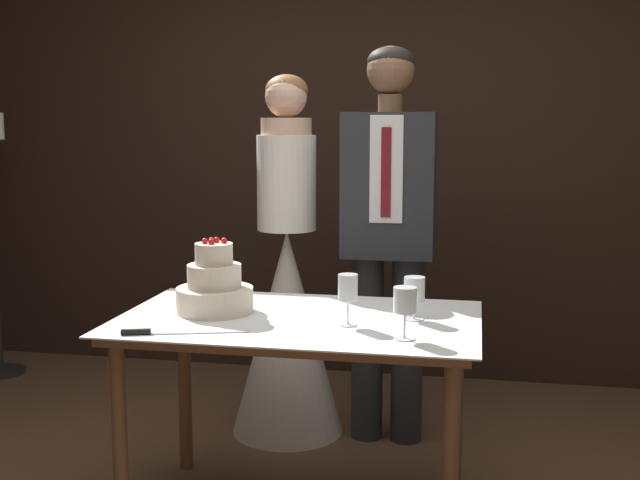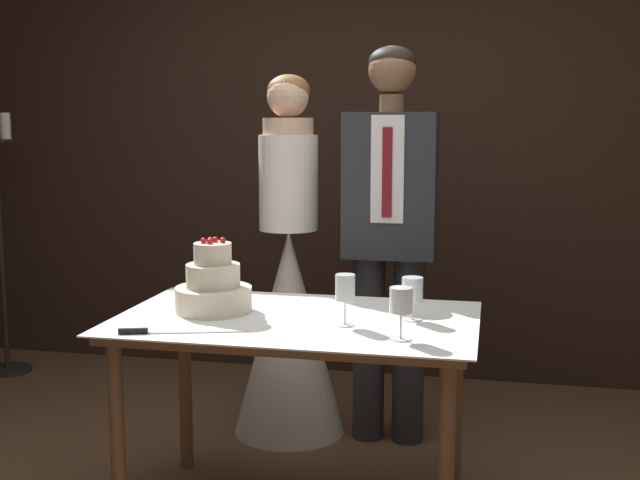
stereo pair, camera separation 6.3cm
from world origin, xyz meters
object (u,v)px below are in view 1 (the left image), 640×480
(tiered_cake, at_px, (215,287))
(wine_glass_far, at_px, (414,290))
(wine_glass_middle, at_px, (348,290))
(cake_table, at_px, (299,342))
(cake_knife, at_px, (161,332))
(wine_glass_near, at_px, (405,303))
(bride, at_px, (287,306))
(groom, at_px, (389,223))

(tiered_cake, bearing_deg, wine_glass_far, 2.01)
(tiered_cake, distance_m, wine_glass_middle, 0.54)
(cake_table, relative_size, cake_knife, 3.13)
(wine_glass_far, bearing_deg, cake_knife, -155.81)
(wine_glass_near, distance_m, wine_glass_middle, 0.26)
(wine_glass_middle, distance_m, bride, 1.04)
(cake_knife, relative_size, wine_glass_near, 2.41)
(cake_knife, distance_m, wine_glass_middle, 0.67)
(groom, bearing_deg, bride, 179.95)
(tiered_cake, distance_m, cake_knife, 0.37)
(cake_table, height_order, wine_glass_near, wine_glass_near)
(cake_table, xyz_separation_m, groom, (0.24, 0.83, 0.35))
(wine_glass_middle, bearing_deg, cake_table, 158.34)
(wine_glass_middle, distance_m, groom, 0.92)
(wine_glass_middle, distance_m, wine_glass_far, 0.26)
(tiered_cake, height_order, groom, groom)
(wine_glass_near, relative_size, wine_glass_far, 1.11)
(wine_glass_near, bearing_deg, wine_glass_far, 87.90)
(groom, bearing_deg, cake_knife, -119.64)
(tiered_cake, distance_m, groom, 1.00)
(tiered_cake, bearing_deg, cake_knife, -102.49)
(wine_glass_near, bearing_deg, tiered_cake, 161.55)
(wine_glass_near, distance_m, bride, 1.27)
(bride, distance_m, groom, 0.64)
(wine_glass_near, bearing_deg, wine_glass_middle, 145.93)
(wine_glass_near, xyz_separation_m, bride, (-0.66, 1.05, -0.28))
(wine_glass_middle, relative_size, wine_glass_far, 1.16)
(wine_glass_near, height_order, wine_glass_far, wine_glass_near)
(cake_knife, height_order, wine_glass_far, wine_glass_far)
(wine_glass_middle, bearing_deg, wine_glass_near, -34.07)
(tiered_cake, distance_m, wine_glass_near, 0.79)
(cake_table, distance_m, bride, 0.86)
(cake_table, relative_size, groom, 0.73)
(wine_glass_near, bearing_deg, bride, 122.01)
(tiered_cake, relative_size, wine_glass_far, 1.84)
(tiered_cake, relative_size, wine_glass_near, 1.66)
(tiered_cake, xyz_separation_m, wine_glass_middle, (0.53, -0.10, 0.03))
(wine_glass_near, relative_size, bride, 0.10)
(tiered_cake, relative_size, bride, 0.17)
(cake_table, xyz_separation_m, tiered_cake, (-0.33, 0.02, 0.19))
(cake_table, distance_m, wine_glass_middle, 0.31)
(tiered_cake, height_order, wine_glass_middle, tiered_cake)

